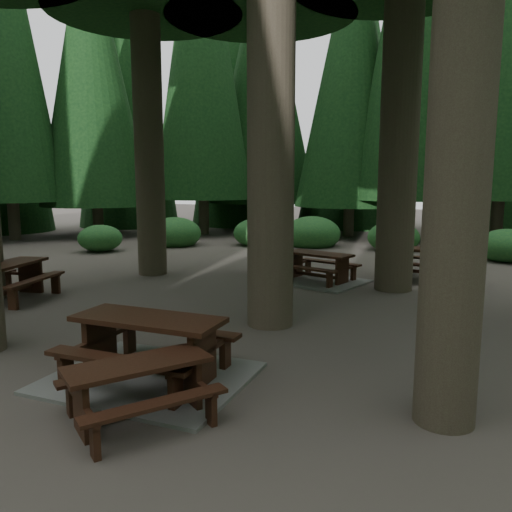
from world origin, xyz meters
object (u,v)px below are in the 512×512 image
at_px(picnic_table_e, 139,382).
at_px(picnic_table_a, 149,358).
at_px(picnic_table_c, 318,272).
at_px(picnic_table_d, 424,259).
at_px(picnic_table_b, 9,276).

bearing_deg(picnic_table_e, picnic_table_a, 64.08).
height_order(picnic_table_c, picnic_table_d, picnic_table_d).
distance_m(picnic_table_b, picnic_table_c, 7.41).
xyz_separation_m(picnic_table_b, picnic_table_c, (5.69, 4.73, -0.29)).
relative_size(picnic_table_b, picnic_table_d, 1.10).
relative_size(picnic_table_b, picnic_table_e, 1.12).
bearing_deg(picnic_table_b, picnic_table_c, -64.02).
bearing_deg(picnic_table_d, picnic_table_b, -137.49).
height_order(picnic_table_a, picnic_table_e, picnic_table_a).
relative_size(picnic_table_a, picnic_table_c, 0.98).
xyz_separation_m(picnic_table_d, picnic_table_e, (-2.04, -9.75, -0.10)).
relative_size(picnic_table_a, picnic_table_b, 1.18).
bearing_deg(picnic_table_d, picnic_table_e, -96.95).
height_order(picnic_table_c, picnic_table_e, picnic_table_c).
relative_size(picnic_table_b, picnic_table_c, 0.83).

